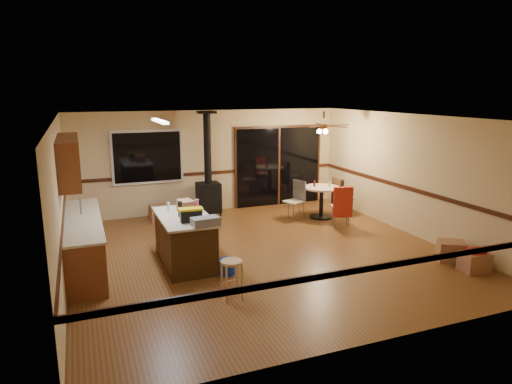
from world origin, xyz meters
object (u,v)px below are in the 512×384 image
chair_near (343,202)px  kitchen_island (185,240)px  wood_stove (208,187)px  box_corner_b (451,251)px  toolbox_grey (205,221)px  box_corner_a (474,262)px  toolbox_black (191,216)px  bar_stool (232,279)px  dining_table (321,197)px  box_under_window (160,213)px  chair_left (297,195)px  chair_right (338,192)px  blue_bucket (226,267)px

chair_near → kitchen_island: bearing=-166.6°
wood_stove → box_corner_b: wood_stove is taller
wood_stove → toolbox_grey: bearing=-106.3°
box_corner_b → box_corner_a: bearing=-90.0°
wood_stove → toolbox_black: (-1.26, -3.44, 0.27)m
bar_stool → dining_table: (3.47, 3.44, 0.23)m
bar_stool → box_under_window: 4.66m
toolbox_black → box_corner_b: toolbox_black is taller
toolbox_black → box_under_window: toolbox_black is taller
box_under_window → chair_left: bearing=-18.7°
chair_right → toolbox_black: bearing=-152.4°
box_corner_a → box_corner_b: box_corner_b is taller
chair_left → toolbox_grey: bearing=-138.6°
kitchen_island → box_under_window: bearing=88.8°
chair_right → blue_bucket: bearing=-145.6°
dining_table → chair_right: size_ratio=1.28×
kitchen_island → chair_near: size_ratio=2.40×
kitchen_island → bar_stool: 1.69m
toolbox_grey → dining_table: size_ratio=0.50×
box_corner_b → kitchen_island: bearing=160.1°
chair_left → chair_right: bearing=-4.0°
kitchen_island → blue_bucket: (0.55, -0.74, -0.32)m
toolbox_grey → chair_right: 4.88m
chair_left → dining_table: bearing=-12.9°
kitchen_island → bar_stool: size_ratio=2.82×
blue_bucket → box_corner_a: 4.31m
blue_bucket → toolbox_grey: bearing=177.4°
dining_table → chair_right: chair_right is taller
dining_table → box_under_window: dining_table is taller
kitchen_island → bar_stool: kitchen_island is taller
box_under_window → box_corner_a: (4.54, -5.20, -0.02)m
toolbox_grey → box_corner_a: size_ratio=1.01×
blue_bucket → box_corner_b: 4.16m
bar_stool → chair_near: size_ratio=0.85×
kitchen_island → toolbox_grey: 0.91m
blue_bucket → chair_near: 3.74m
box_corner_b → chair_right: bearing=94.4°
chair_right → toolbox_grey: bearing=-148.1°
toolbox_grey → dining_table: toolbox_grey is taller
chair_near → box_corner_a: 3.23m
kitchen_island → toolbox_grey: size_ratio=3.73×
wood_stove → blue_bucket: (-0.75, -3.79, -0.60)m
box_under_window → box_corner_b: 6.51m
box_corner_a → box_corner_b: bearing=90.0°
kitchen_island → chair_left: (3.21, 1.93, 0.14)m
kitchen_island → wood_stove: 3.33m
bar_stool → chair_right: 5.32m
wood_stove → toolbox_grey: 3.93m
wood_stove → chair_left: wood_stove is taller
blue_bucket → box_corner_b: (4.05, -0.93, 0.06)m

